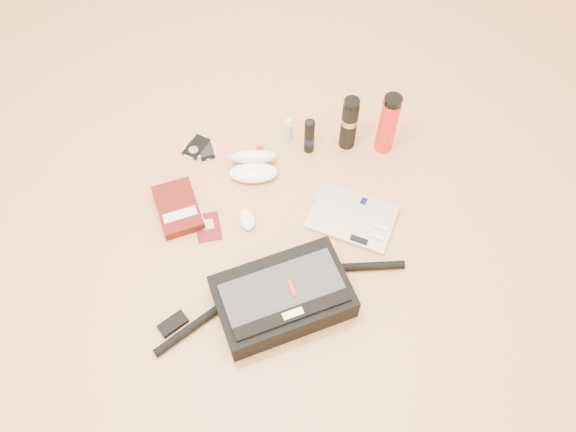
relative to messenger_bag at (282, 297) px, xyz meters
The scene contains 14 objects.
ground 0.23m from the messenger_bag, 96.37° to the left, with size 4.00×4.00×0.00m, color #BE814F.
messenger_bag is the anchor object (origin of this frame).
laptop 0.42m from the messenger_bag, 56.19° to the left, with size 0.35×0.29×0.03m.
book 0.53m from the messenger_bag, 139.61° to the left, with size 0.22×0.26×0.04m.
passport 0.40m from the messenger_bag, 135.84° to the left, with size 0.11×0.14×0.01m.
mouse 0.35m from the messenger_bag, 115.59° to the left, with size 0.08×0.11×0.03m.
sunglasses_case 0.56m from the messenger_bag, 105.07° to the left, with size 0.20×0.17×0.11m.
ipod 0.75m from the messenger_bag, 120.93° to the left, with size 0.13×0.13×0.01m.
phone 0.72m from the messenger_bag, 118.85° to the left, with size 0.11×0.12×0.01m.
inhaler 0.64m from the messenger_bag, 101.78° to the left, with size 0.03×0.10×0.02m.
spray_bottle 0.71m from the messenger_bag, 91.83° to the left, with size 0.03×0.03×0.12m.
aerosol_can 0.66m from the messenger_bag, 84.82° to the left, with size 0.05×0.05×0.17m.
thermos_black 0.73m from the messenger_bag, 73.38° to the left, with size 0.06×0.06×0.24m.
thermos_red 0.78m from the messenger_bag, 62.98° to the left, with size 0.09×0.09×0.27m.
Camera 1 is at (0.09, -0.96, 1.75)m, focal length 35.00 mm.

